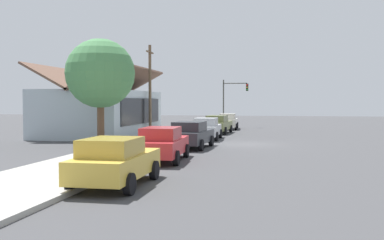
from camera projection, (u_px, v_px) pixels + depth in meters
name	position (u px, v px, depth m)	size (l,w,h in m)	color
ground_plane	(241.00, 144.00, 28.38)	(120.00, 120.00, 0.00)	#424244
sidewalk_curb	(158.00, 141.00, 29.46)	(60.00, 4.20, 0.16)	#A3A099
car_mustard	(115.00, 161.00, 14.17)	(4.32, 2.05, 1.59)	gold
car_cherry	(162.00, 144.00, 20.15)	(4.68, 2.17, 1.59)	red
car_charcoal	(191.00, 135.00, 25.86)	(4.57, 2.24, 1.59)	#2D3035
car_silver	(207.00, 128.00, 31.92)	(4.78, 2.07, 1.59)	silver
car_olive	(218.00, 124.00, 38.10)	(4.95, 2.15, 1.59)	olive
car_ivory	(228.00, 121.00, 44.01)	(4.46, 2.09, 1.59)	silver
storefront_building	(102.00, 111.00, 36.29)	(12.71, 7.13, 5.60)	#ADBCC6
shade_tree	(100.00, 74.00, 26.81)	(4.24, 4.24, 6.61)	brown
traffic_light_main	(233.00, 95.00, 48.03)	(0.37, 2.79, 5.20)	#383833
utility_pole_wooden	(150.00, 88.00, 36.62)	(1.80, 0.24, 7.50)	brown
fire_hydrant_red	(206.00, 126.00, 40.37)	(0.22, 0.22, 0.71)	red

